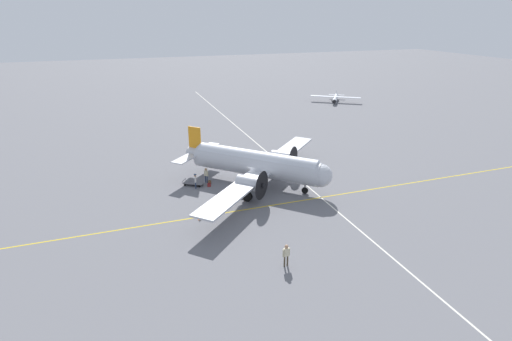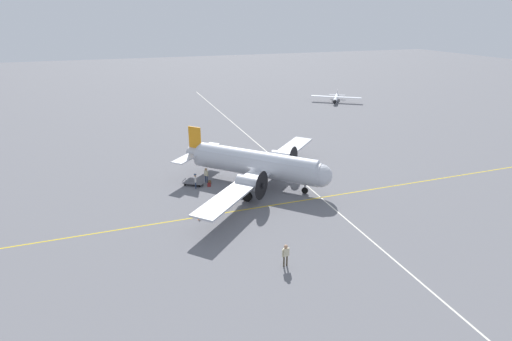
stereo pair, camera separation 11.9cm
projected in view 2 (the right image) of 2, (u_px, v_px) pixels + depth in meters
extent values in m
plane|color=slate|center=(256.00, 184.00, 45.44)|extent=(300.00, 300.00, 0.00)
cube|color=gold|center=(274.00, 205.00, 40.47)|extent=(120.00, 0.16, 0.01)
cube|color=silver|center=(298.00, 178.00, 47.07)|extent=(0.16, 120.00, 0.01)
cylinder|color=silver|center=(256.00, 165.00, 44.57)|extent=(12.38, 12.44, 2.56)
cylinder|color=silver|center=(256.00, 159.00, 44.31)|extent=(11.32, 11.38, 1.80)
sphere|color=silver|center=(321.00, 176.00, 41.54)|extent=(2.44, 2.44, 2.44)
cylinder|color=silver|center=(200.00, 154.00, 47.56)|extent=(3.06, 3.07, 1.41)
cube|color=orange|center=(195.00, 139.00, 47.13)|extent=(1.26, 1.27, 2.95)
cube|color=silver|center=(197.00, 153.00, 47.66)|extent=(6.91, 6.88, 0.10)
cube|color=silver|center=(265.00, 169.00, 44.24)|extent=(20.05, 19.94, 0.20)
cylinder|color=silver|center=(282.00, 157.00, 47.82)|extent=(2.80, 2.81, 1.41)
cylinder|color=black|center=(293.00, 159.00, 47.25)|extent=(2.13, 2.12, 2.96)
sphere|color=black|center=(294.00, 159.00, 47.20)|extent=(0.49, 0.49, 0.49)
cylinder|color=silver|center=(249.00, 183.00, 40.44)|extent=(2.80, 2.81, 1.41)
cylinder|color=black|center=(262.00, 185.00, 39.87)|extent=(2.13, 2.12, 2.96)
sphere|color=black|center=(263.00, 186.00, 39.82)|extent=(0.49, 0.49, 0.49)
cylinder|color=#4C4C51|center=(280.00, 165.00, 48.31)|extent=(0.18, 0.18, 0.97)
cylinder|color=black|center=(280.00, 169.00, 48.49)|extent=(0.99, 0.99, 1.10)
cylinder|color=#4C4C51|center=(247.00, 192.00, 40.93)|extent=(0.18, 0.18, 0.97)
cylinder|color=black|center=(247.00, 196.00, 41.10)|extent=(0.99, 0.99, 1.10)
cylinder|color=#4C4C51|center=(305.00, 187.00, 42.78)|extent=(0.14, 0.14, 0.88)
cylinder|color=black|center=(305.00, 190.00, 42.94)|extent=(0.62, 0.62, 0.70)
cylinder|color=#473D2D|center=(284.00, 261.00, 30.44)|extent=(0.13, 0.13, 0.90)
cylinder|color=#473D2D|center=(287.00, 260.00, 30.55)|extent=(0.13, 0.13, 0.90)
cube|color=beige|center=(286.00, 252.00, 30.21)|extent=(0.45, 0.25, 0.67)
sphere|color=tan|center=(286.00, 247.00, 30.03)|extent=(0.30, 0.30, 0.30)
cylinder|color=beige|center=(283.00, 253.00, 30.11)|extent=(0.10, 0.10, 0.64)
cylinder|color=beige|center=(289.00, 252.00, 30.33)|extent=(0.10, 0.10, 0.64)
cube|color=navy|center=(285.00, 250.00, 30.27)|extent=(0.06, 0.01, 0.43)
cylinder|color=navy|center=(206.00, 179.00, 45.76)|extent=(0.13, 0.13, 0.86)
cylinder|color=navy|center=(207.00, 179.00, 45.64)|extent=(0.13, 0.13, 0.86)
cube|color=beige|center=(206.00, 173.00, 45.43)|extent=(0.40, 0.45, 0.64)
sphere|color=#8C6647|center=(206.00, 169.00, 45.26)|extent=(0.29, 0.29, 0.29)
cylinder|color=beige|center=(204.00, 173.00, 45.57)|extent=(0.10, 0.10, 0.61)
cylinder|color=beige|center=(208.00, 174.00, 45.31)|extent=(0.10, 0.10, 0.61)
cube|color=maroon|center=(207.00, 172.00, 45.48)|extent=(0.04, 0.05, 0.41)
cylinder|color=navy|center=(196.00, 185.00, 44.31)|extent=(0.12, 0.12, 0.81)
cylinder|color=navy|center=(196.00, 185.00, 44.09)|extent=(0.12, 0.12, 0.81)
cube|color=white|center=(195.00, 179.00, 43.94)|extent=(0.25, 0.41, 0.60)
sphere|color=tan|center=(195.00, 175.00, 43.78)|extent=(0.27, 0.27, 0.27)
cylinder|color=white|center=(195.00, 179.00, 44.18)|extent=(0.09, 0.09, 0.57)
cylinder|color=white|center=(195.00, 180.00, 43.74)|extent=(0.09, 0.09, 0.57)
cube|color=maroon|center=(196.00, 178.00, 43.93)|extent=(0.02, 0.05, 0.39)
cylinder|color=navy|center=(195.00, 174.00, 43.74)|extent=(0.33, 0.33, 0.07)
cube|color=maroon|center=(209.00, 185.00, 44.72)|extent=(0.37, 0.17, 0.43)
cube|color=#551515|center=(209.00, 183.00, 44.63)|extent=(0.13, 0.12, 0.02)
cube|color=brown|center=(210.00, 182.00, 45.40)|extent=(0.36, 0.16, 0.43)
cube|color=#4A3520|center=(209.00, 180.00, 45.31)|extent=(0.13, 0.11, 0.02)
cube|color=#56565B|center=(193.00, 183.00, 45.04)|extent=(2.43, 2.03, 0.04)
cube|color=#56565B|center=(184.00, 180.00, 45.20)|extent=(0.55, 0.81, 0.04)
cylinder|color=#56565B|center=(186.00, 179.00, 45.64)|extent=(0.04, 0.04, 0.22)
cylinder|color=#56565B|center=(183.00, 182.00, 44.84)|extent=(0.04, 0.04, 0.22)
cylinder|color=black|center=(202.00, 183.00, 45.25)|extent=(0.27, 0.20, 0.28)
cylinder|color=black|center=(199.00, 186.00, 44.57)|extent=(0.27, 0.20, 0.28)
cylinder|color=black|center=(188.00, 182.00, 45.63)|extent=(0.27, 0.20, 0.28)
cylinder|color=black|center=(185.00, 185.00, 44.95)|extent=(0.27, 0.20, 0.28)
cylinder|color=#B7BCC6|center=(336.00, 98.00, 87.94)|extent=(4.78, 6.48, 0.88)
sphere|color=black|center=(335.00, 102.00, 84.54)|extent=(0.80, 0.80, 0.80)
cube|color=#B7BCC6|center=(336.00, 97.00, 87.43)|extent=(9.61, 7.00, 0.08)
cube|color=#B7BCC6|center=(337.00, 92.00, 90.87)|extent=(0.41, 0.57, 1.15)
cube|color=#B7BCC6|center=(337.00, 95.00, 91.08)|extent=(3.24, 2.44, 0.04)
cylinder|color=black|center=(335.00, 104.00, 85.86)|extent=(0.22, 0.28, 0.28)
cylinder|color=#4C4C51|center=(335.00, 103.00, 85.83)|extent=(0.06, 0.06, 0.21)
cylinder|color=black|center=(340.00, 101.00, 88.35)|extent=(0.22, 0.28, 0.28)
cylinder|color=#4C4C51|center=(340.00, 101.00, 88.31)|extent=(0.06, 0.06, 0.21)
cylinder|color=black|center=(332.00, 101.00, 88.73)|extent=(0.22, 0.28, 0.28)
cylinder|color=#4C4C51|center=(332.00, 100.00, 88.69)|extent=(0.06, 0.06, 0.21)
cube|color=orange|center=(200.00, 219.00, 37.73)|extent=(0.45, 0.45, 0.03)
cone|color=orange|center=(200.00, 216.00, 37.63)|extent=(0.38, 0.38, 0.59)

